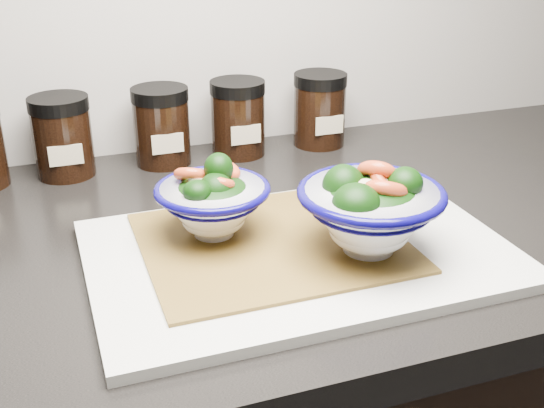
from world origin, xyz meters
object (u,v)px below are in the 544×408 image
object	(u,v)px
bowl_left	(213,202)
cutting_board	(299,253)
bowl_right	(370,209)
spice_jar_c	(162,126)
spice_jar_b	(62,137)
spice_jar_e	(320,109)
spice_jar_d	(238,118)

from	to	relation	value
bowl_left	cutting_board	bearing A→B (deg)	-35.61
bowl_left	bowl_right	size ratio (longest dim) A/B	0.82
spice_jar_c	cutting_board	bearing A→B (deg)	-76.40
spice_jar_b	spice_jar_c	xyz separation A→B (m)	(0.14, 0.00, 0.00)
cutting_board	spice_jar_e	xyz separation A→B (m)	(0.17, 0.33, 0.05)
bowl_left	spice_jar_e	bearing A→B (deg)	48.41
spice_jar_b	spice_jar_d	size ratio (longest dim) A/B	1.00
spice_jar_d	spice_jar_e	distance (m)	0.13
spice_jar_b	cutting_board	bearing A→B (deg)	-56.77
spice_jar_b	bowl_left	bearing A→B (deg)	-63.29
spice_jar_b	spice_jar_d	xyz separation A→B (m)	(0.25, 0.00, 0.00)
cutting_board	spice_jar_e	size ratio (longest dim) A/B	3.98
spice_jar_d	spice_jar_e	bearing A→B (deg)	0.00
bowl_right	spice_jar_e	bearing A→B (deg)	74.53
spice_jar_d	bowl_right	bearing A→B (deg)	-85.25
bowl_right	spice_jar_b	distance (m)	0.47
bowl_left	bowl_right	bearing A→B (deg)	-32.18
bowl_left	spice_jar_e	xyz separation A→B (m)	(0.25, 0.28, 0.00)
bowl_right	spice_jar_e	xyz separation A→B (m)	(0.10, 0.37, -0.01)
spice_jar_c	spice_jar_e	xyz separation A→B (m)	(0.25, 0.00, 0.00)
cutting_board	spice_jar_c	distance (m)	0.35
spice_jar_d	bowl_left	bearing A→B (deg)	-112.29
bowl_right	spice_jar_d	bearing A→B (deg)	94.75
spice_jar_b	bowl_right	bearing A→B (deg)	-52.37
spice_jar_b	spice_jar_d	bearing A→B (deg)	0.00
bowl_left	spice_jar_b	bearing A→B (deg)	116.71
spice_jar_d	spice_jar_b	bearing A→B (deg)	180.00
spice_jar_b	spice_jar_e	distance (m)	0.39
bowl_left	spice_jar_d	bearing A→B (deg)	67.71
spice_jar_e	spice_jar_d	bearing A→B (deg)	180.00
bowl_left	spice_jar_e	world-z (taller)	spice_jar_e
spice_jar_c	spice_jar_b	bearing A→B (deg)	180.00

